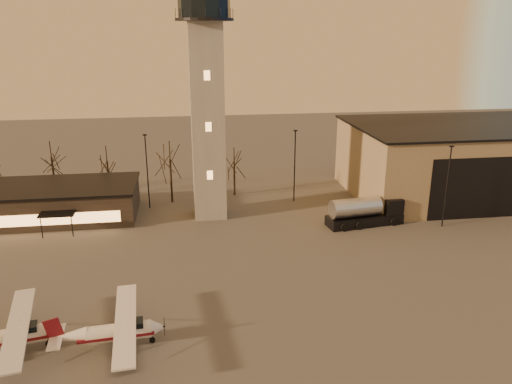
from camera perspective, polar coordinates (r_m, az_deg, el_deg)
ground at (r=38.82m, az=-2.58°, el=-18.29°), size 220.00×220.00×0.00m
control_tower at (r=61.59m, az=-5.67°, el=11.72°), size 6.80×6.80×32.60m
hangar at (r=77.91m, az=21.98°, el=3.46°), size 30.60×20.60×10.30m
terminal at (r=69.19m, az=-23.88°, el=-1.10°), size 25.40×12.20×4.30m
light_poles at (r=64.69m, az=-4.98°, el=2.18°), size 58.50×12.25×10.14m
tree_row at (r=73.17m, az=-16.58°, el=3.79°), size 37.20×9.20×8.80m
cessna_front at (r=40.49m, az=-15.15°, el=-15.43°), size 9.10×11.48×3.16m
cessna_rear at (r=42.60m, az=-25.91°, el=-14.93°), size 9.19×11.57×3.18m
fuel_truck at (r=63.02m, az=12.28°, el=-2.45°), size 9.77×4.18×3.52m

